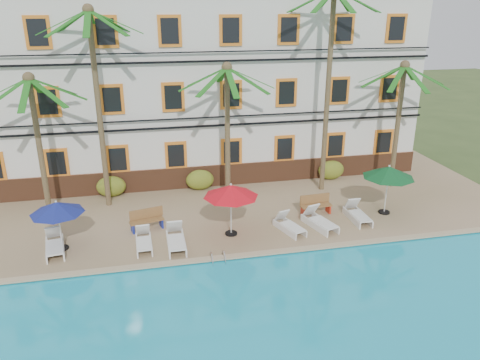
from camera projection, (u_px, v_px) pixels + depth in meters
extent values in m
plane|color=#384C23|center=(229.00, 252.00, 19.47)|extent=(100.00, 100.00, 0.00)
cube|color=tan|center=(210.00, 202.00, 24.00)|extent=(30.00, 12.00, 0.25)
cube|color=tan|center=(233.00, 256.00, 18.54)|extent=(30.00, 0.35, 0.06)
cube|color=silver|center=(195.00, 86.00, 26.76)|extent=(25.00, 6.00, 10.00)
cube|color=brown|center=(205.00, 176.00, 25.52)|extent=(25.00, 0.12, 1.20)
cube|color=orange|center=(57.00, 163.00, 23.59)|extent=(1.15, 0.10, 1.50)
cube|color=black|center=(57.00, 163.00, 23.54)|extent=(0.85, 0.04, 1.20)
cube|color=orange|center=(118.00, 159.00, 24.18)|extent=(1.15, 0.10, 1.50)
cube|color=black|center=(118.00, 159.00, 24.13)|extent=(0.85, 0.04, 1.20)
cube|color=orange|center=(176.00, 155.00, 24.77)|extent=(1.15, 0.10, 1.50)
cube|color=black|center=(176.00, 156.00, 24.72)|extent=(0.85, 0.04, 1.20)
cube|color=orange|center=(231.00, 152.00, 25.36)|extent=(1.15, 0.10, 1.50)
cube|color=black|center=(232.00, 152.00, 25.32)|extent=(0.85, 0.04, 1.20)
cube|color=orange|center=(284.00, 148.00, 25.95)|extent=(1.15, 0.10, 1.50)
cube|color=black|center=(285.00, 149.00, 25.91)|extent=(0.85, 0.04, 1.20)
cube|color=orange|center=(335.00, 145.00, 26.54)|extent=(1.15, 0.10, 1.50)
cube|color=black|center=(335.00, 146.00, 26.50)|extent=(0.85, 0.04, 1.20)
cube|color=orange|center=(383.00, 142.00, 27.14)|extent=(1.15, 0.10, 1.50)
cube|color=black|center=(384.00, 142.00, 27.09)|extent=(0.85, 0.04, 1.20)
cube|color=orange|center=(48.00, 102.00, 22.49)|extent=(1.15, 0.10, 1.50)
cube|color=black|center=(48.00, 102.00, 22.45)|extent=(0.85, 0.04, 1.20)
cube|color=orange|center=(112.00, 99.00, 23.09)|extent=(1.15, 0.10, 1.50)
cube|color=black|center=(112.00, 100.00, 23.04)|extent=(0.85, 0.04, 1.20)
cube|color=orange|center=(173.00, 97.00, 23.68)|extent=(1.15, 0.10, 1.50)
cube|color=black|center=(173.00, 97.00, 23.63)|extent=(0.85, 0.04, 1.20)
cube|color=orange|center=(231.00, 95.00, 24.27)|extent=(1.15, 0.10, 1.50)
cube|color=black|center=(231.00, 95.00, 24.22)|extent=(0.85, 0.04, 1.20)
cube|color=orange|center=(286.00, 93.00, 24.86)|extent=(1.15, 0.10, 1.50)
cube|color=black|center=(287.00, 93.00, 24.81)|extent=(0.85, 0.04, 1.20)
cube|color=orange|center=(339.00, 91.00, 25.45)|extent=(1.15, 0.10, 1.50)
cube|color=black|center=(339.00, 91.00, 25.41)|extent=(0.85, 0.04, 1.20)
cube|color=orange|center=(389.00, 89.00, 26.04)|extent=(1.15, 0.10, 1.50)
cube|color=black|center=(390.00, 89.00, 26.00)|extent=(0.85, 0.04, 1.20)
cube|color=orange|center=(38.00, 32.00, 21.37)|extent=(1.15, 0.10, 1.50)
cube|color=black|center=(38.00, 32.00, 21.32)|extent=(0.85, 0.04, 1.20)
cube|color=orange|center=(105.00, 32.00, 21.96)|extent=(1.15, 0.10, 1.50)
cube|color=black|center=(105.00, 32.00, 21.91)|extent=(0.85, 0.04, 1.20)
cube|color=orange|center=(170.00, 31.00, 22.55)|extent=(1.15, 0.10, 1.50)
cube|color=black|center=(170.00, 31.00, 22.50)|extent=(0.85, 0.04, 1.20)
cube|color=orange|center=(231.00, 30.00, 23.14)|extent=(1.15, 0.10, 1.50)
cube|color=black|center=(231.00, 30.00, 23.10)|extent=(0.85, 0.04, 1.20)
cube|color=orange|center=(289.00, 30.00, 23.73)|extent=(1.15, 0.10, 1.50)
cube|color=black|center=(289.00, 30.00, 23.69)|extent=(0.85, 0.04, 1.20)
cube|color=orange|center=(344.00, 29.00, 24.32)|extent=(1.15, 0.10, 1.50)
cube|color=black|center=(344.00, 29.00, 24.28)|extent=(0.85, 0.04, 1.20)
cube|color=orange|center=(396.00, 28.00, 24.91)|extent=(1.15, 0.10, 1.50)
cube|color=black|center=(397.00, 28.00, 24.87)|extent=(0.85, 0.04, 1.20)
cube|color=black|center=(204.00, 126.00, 24.38)|extent=(25.00, 0.08, 0.10)
cube|color=black|center=(203.00, 118.00, 24.22)|extent=(25.00, 0.08, 0.06)
cube|color=black|center=(202.00, 61.00, 23.22)|extent=(25.00, 0.08, 0.10)
cube|color=black|center=(202.00, 52.00, 23.06)|extent=(25.00, 0.08, 0.06)
cylinder|color=brown|center=(40.00, 151.00, 20.94)|extent=(0.26, 0.26, 6.49)
sphere|color=brown|center=(29.00, 78.00, 19.80)|extent=(0.50, 0.50, 0.50)
cube|color=#186016|center=(36.00, 86.00, 21.02)|extent=(0.28, 2.29, 1.06)
cube|color=#186016|center=(15.00, 88.00, 20.56)|extent=(1.82, 1.82, 1.06)
cube|color=#186016|center=(2.00, 91.00, 19.76)|extent=(2.29, 0.28, 1.06)
cube|color=#186016|center=(6.00, 94.00, 19.09)|extent=(1.82, 1.82, 1.06)
cube|color=#186016|center=(25.00, 95.00, 18.94)|extent=(0.28, 2.29, 1.06)
cube|color=#186016|center=(47.00, 93.00, 19.40)|extent=(1.82, 1.82, 1.06)
cube|color=#186016|center=(59.00, 89.00, 20.21)|extent=(2.29, 0.28, 1.06)
cube|color=#186016|center=(53.00, 86.00, 20.88)|extent=(1.82, 1.82, 1.06)
cylinder|color=brown|center=(99.00, 114.00, 21.79)|extent=(0.26, 0.26, 9.20)
sphere|color=brown|center=(88.00, 9.00, 20.17)|extent=(0.50, 0.50, 0.50)
cube|color=#186016|center=(91.00, 21.00, 21.39)|extent=(0.28, 2.29, 1.06)
cube|color=#186016|center=(72.00, 22.00, 20.93)|extent=(1.82, 1.82, 1.06)
cube|color=#186016|center=(62.00, 22.00, 20.12)|extent=(2.29, 0.28, 1.06)
cube|color=#186016|center=(68.00, 23.00, 19.45)|extent=(1.82, 1.82, 1.06)
cube|color=#186016|center=(87.00, 23.00, 19.31)|extent=(0.28, 2.29, 1.06)
cube|color=#186016|center=(108.00, 23.00, 19.77)|extent=(1.82, 1.82, 1.06)
cube|color=#186016|center=(116.00, 22.00, 20.57)|extent=(2.29, 0.28, 1.06)
cube|color=#186016|center=(109.00, 21.00, 21.24)|extent=(1.82, 1.82, 1.06)
cylinder|color=brown|center=(227.00, 137.00, 22.77)|extent=(0.26, 0.26, 6.68)
sphere|color=brown|center=(227.00, 67.00, 21.59)|extent=(0.50, 0.50, 0.50)
cube|color=#186016|center=(223.00, 75.00, 22.82)|extent=(0.28, 2.29, 1.06)
cube|color=#186016|center=(207.00, 77.00, 22.35)|extent=(1.82, 1.82, 1.06)
cube|color=#186016|center=(203.00, 79.00, 21.55)|extent=(2.29, 0.28, 1.06)
cube|color=#186016|center=(213.00, 82.00, 20.88)|extent=(1.82, 1.82, 1.06)
cube|color=#186016|center=(232.00, 82.00, 20.73)|extent=(0.28, 2.29, 1.06)
cube|color=#186016|center=(248.00, 81.00, 21.20)|extent=(1.82, 1.82, 1.06)
cube|color=#186016|center=(251.00, 78.00, 22.00)|extent=(2.29, 0.28, 1.06)
cube|color=#186016|center=(240.00, 76.00, 22.67)|extent=(1.82, 1.82, 1.06)
cylinder|color=brown|center=(327.00, 96.00, 23.62)|extent=(0.26, 0.26, 10.08)
cube|color=#186016|center=(325.00, 1.00, 23.07)|extent=(0.28, 2.29, 1.06)
cube|color=#186016|center=(312.00, 1.00, 22.61)|extent=(1.82, 1.82, 1.06)
cube|color=#186016|center=(311.00, 1.00, 21.80)|extent=(2.29, 0.28, 1.06)
cube|color=#186016|center=(324.00, 0.00, 21.13)|extent=(1.82, 1.82, 1.06)
cube|color=#186016|center=(344.00, 0.00, 20.99)|extent=(0.28, 2.29, 1.06)
cube|color=#186016|center=(357.00, 1.00, 21.45)|extent=(1.82, 1.82, 1.06)
cube|color=#186016|center=(356.00, 1.00, 22.25)|extent=(2.29, 0.28, 1.06)
cube|color=#186016|center=(343.00, 1.00, 22.92)|extent=(1.82, 1.82, 1.06)
cylinder|color=brown|center=(397.00, 128.00, 24.73)|extent=(0.26, 0.26, 6.53)
sphere|color=brown|center=(405.00, 65.00, 23.58)|extent=(0.50, 0.50, 0.50)
cube|color=#186016|center=(392.00, 73.00, 24.80)|extent=(0.28, 2.29, 1.06)
cube|color=#186016|center=(381.00, 74.00, 24.34)|extent=(1.82, 1.82, 1.06)
cube|color=#186016|center=(383.00, 76.00, 23.54)|extent=(2.29, 0.28, 1.06)
cube|color=#186016|center=(397.00, 78.00, 22.87)|extent=(1.82, 1.82, 1.06)
cube|color=#186016|center=(416.00, 79.00, 22.72)|extent=(0.28, 2.29, 1.06)
cube|color=#186016|center=(427.00, 77.00, 23.18)|extent=(1.82, 1.82, 1.06)
cube|color=#186016|center=(424.00, 75.00, 23.99)|extent=(2.29, 0.28, 1.06)
cube|color=#186016|center=(409.00, 73.00, 24.66)|extent=(1.82, 1.82, 1.06)
ellipsoid|color=#1F5B1A|center=(111.00, 186.00, 24.25)|extent=(1.50, 0.90, 1.10)
ellipsoid|color=#1F5B1A|center=(200.00, 180.00, 25.16)|extent=(1.50, 0.90, 1.10)
ellipsoid|color=#1F5B1A|center=(331.00, 170.00, 26.64)|extent=(1.50, 0.90, 1.10)
cylinder|color=black|center=(63.00, 248.00, 19.19)|extent=(0.48, 0.48, 0.07)
cylinder|color=silver|center=(60.00, 226.00, 18.83)|extent=(0.06, 0.06, 2.06)
cone|color=navy|center=(57.00, 208.00, 18.55)|extent=(2.15, 2.15, 0.47)
sphere|color=silver|center=(56.00, 202.00, 18.46)|extent=(0.10, 0.10, 0.10)
cylinder|color=black|center=(231.00, 233.00, 20.40)|extent=(0.53, 0.53, 0.08)
cylinder|color=silver|center=(231.00, 210.00, 20.01)|extent=(0.06, 0.06, 2.28)
cone|color=red|center=(231.00, 191.00, 19.69)|extent=(2.37, 2.37, 0.52)
sphere|color=silver|center=(231.00, 184.00, 19.59)|extent=(0.10, 0.10, 0.10)
cylinder|color=black|center=(384.00, 212.00, 22.48)|extent=(0.54, 0.54, 0.08)
cylinder|color=silver|center=(387.00, 190.00, 22.09)|extent=(0.06, 0.06, 2.33)
cone|color=#0E4921|center=(389.00, 172.00, 21.76)|extent=(2.43, 2.43, 0.53)
sphere|color=silver|center=(389.00, 166.00, 21.66)|extent=(0.10, 0.10, 0.10)
cube|color=silver|center=(55.00, 247.00, 18.62)|extent=(0.83, 1.44, 0.06)
cube|color=silver|center=(53.00, 232.00, 19.35)|extent=(0.70, 0.59, 0.68)
cube|color=silver|center=(47.00, 250.00, 18.80)|extent=(0.37, 1.91, 0.31)
cube|color=silver|center=(63.00, 247.00, 19.02)|extent=(0.37, 1.91, 0.31)
cube|color=silver|center=(144.00, 244.00, 18.97)|extent=(0.60, 1.25, 0.06)
cube|color=silver|center=(143.00, 229.00, 19.67)|extent=(0.58, 0.47, 0.62)
cube|color=silver|center=(137.00, 245.00, 19.18)|extent=(0.10, 1.76, 0.28)
cube|color=silver|center=(151.00, 244.00, 19.31)|extent=(0.10, 1.76, 0.28)
cube|color=silver|center=(176.00, 242.00, 18.98)|extent=(0.66, 1.42, 0.07)
cube|color=silver|center=(174.00, 226.00, 19.79)|extent=(0.65, 0.52, 0.71)
cube|color=silver|center=(168.00, 244.00, 19.23)|extent=(0.07, 2.01, 0.33)
cube|color=silver|center=(184.00, 242.00, 19.36)|extent=(0.07, 2.01, 0.33)
cube|color=silver|center=(293.00, 227.00, 20.39)|extent=(0.92, 1.35, 0.06)
cube|color=silver|center=(282.00, 215.00, 21.01)|extent=(0.68, 0.61, 0.62)
cube|color=silver|center=(284.00, 230.00, 20.51)|extent=(0.59, 1.69, 0.28)
cube|color=silver|center=(295.00, 227.00, 20.77)|extent=(0.59, 1.69, 0.28)
cube|color=silver|center=(324.00, 223.00, 20.71)|extent=(1.00, 1.50, 0.06)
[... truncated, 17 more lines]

